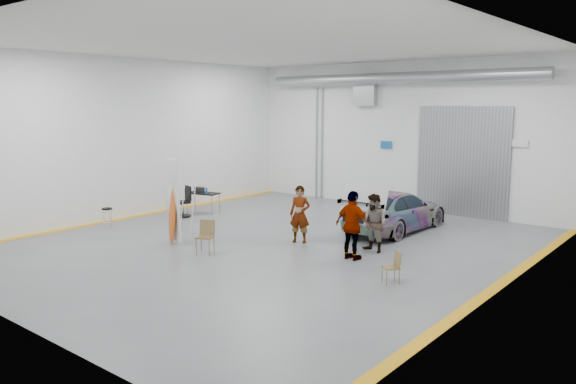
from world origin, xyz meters
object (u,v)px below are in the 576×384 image
Objects in this scene: office_chair at (184,204)px; person_c at (353,225)px; folding_chair_far at (391,274)px; person_a at (300,214)px; shop_stool at (107,218)px; sedan_car at (396,211)px; surfboard_display at (174,207)px; work_table at (202,193)px; person_b at (374,223)px; folding_chair_near at (205,243)px.

person_c is at bearing 10.28° from office_chair.
folding_chair_far is at bearing 151.72° from person_c.
person_a is 2.50× the size of shop_stool.
sedan_car reaches higher than folding_chair_far.
surfboard_display is at bearing 1.06° from shop_stool.
person_c is 1.66× the size of office_chair.
work_table reaches higher than folding_chair_far.
office_chair is at bearing -84.97° from work_table.
work_table is (-8.35, 2.02, -0.17)m from person_c.
person_a is 2.43m from person_b.
sedan_car is 3.37× the size of work_table.
office_chair is (-5.92, 0.38, -0.39)m from person_a.
sedan_car is at bearing 37.46° from shop_stool.
person_c is 2.03× the size of folding_chair_near.
work_table is at bearing -9.49° from person_c.
person_c is at bearing 4.00° from folding_chair_near.
folding_chair_far is at bearing 118.44° from sedan_car.
person_c is at bearing 102.87° from sedan_car.
office_chair is (-8.26, 1.00, -0.46)m from person_c.
folding_chair_near is at bearing -41.51° from work_table.
shop_stool is (-3.53, -0.07, -0.79)m from surfboard_display.
folding_chair_near is 5.10m from shop_stool.
person_c is 8.59m from work_table.
folding_chair_near is 5.58m from office_chair.
folding_chair_near is at bearing 66.59° from sedan_car.
person_a is 3.12m from folding_chair_near.
sedan_car is 4.90× the size of folding_chair_near.
work_table reaches higher than shop_stool.
folding_chair_near is 0.69× the size of work_table.
office_chair is (0.09, -1.02, -0.29)m from work_table.
work_table is at bearing 112.09° from folding_chair_near.
surfboard_display is (-5.26, -3.06, 0.29)m from person_b.
person_b is 1.47× the size of office_chair.
shop_stool is at bearing -95.65° from work_table.
surfboard_display is at bearing -133.15° from folding_chair_far.
shop_stool is at bearing -177.87° from person_a.
office_chair is at bearing 119.35° from folding_chair_near.
office_chair is at bearing 80.79° from shop_stool.
folding_chair_far is at bearing 22.11° from surfboard_display.
person_c reaches higher than folding_chair_near.
person_c reaches higher than person_a.
folding_chair_near is (-2.80, -6.17, -0.38)m from sedan_car.
folding_chair_near is 0.82× the size of office_chair.
folding_chair_far is at bearing -16.49° from folding_chair_near.
person_a is at bearing -162.71° from folding_chair_far.
person_b is 0.60× the size of surfboard_display.
person_c reaches higher than shop_stool.
shop_stool is (-8.79, -3.12, -0.50)m from person_b.
surfboard_display reaches higher than folding_chair_far.
folding_chair_near is at bearing -129.56° from folding_chair_far.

